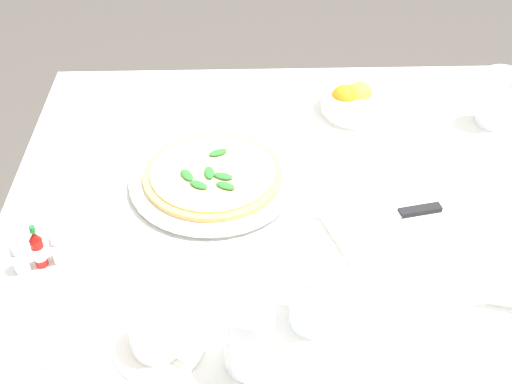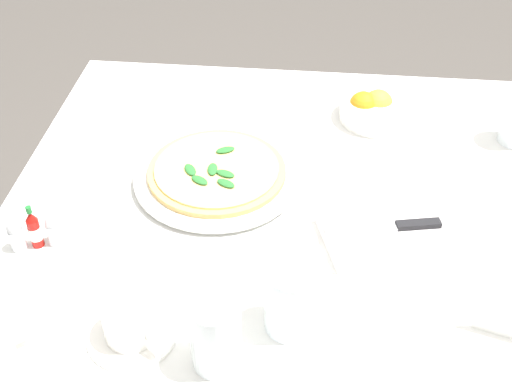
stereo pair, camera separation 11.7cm
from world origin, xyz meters
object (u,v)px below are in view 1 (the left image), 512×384
water_glass_near_left (249,339)px  water_glass_center_back (314,298)px  coffee_cup_left_edge (157,335)px  dinner_knife (392,215)px  hot_sauce_bottle (38,249)px  citrus_bowl (355,101)px  salt_shaker (20,258)px  pizza_plate (213,180)px  pepper_shaker (58,249)px  pizza (213,174)px  water_glass_back_corner (497,101)px  napkin_folded (393,221)px

water_glass_near_left → water_glass_center_back: water_glass_near_left is taller
coffee_cup_left_edge → dinner_knife: 0.45m
hot_sauce_bottle → citrus_bowl: bearing=-142.3°
salt_shaker → pizza_plate: bearing=-145.1°
water_glass_center_back → pepper_shaker: water_glass_center_back is taller
pizza → water_glass_near_left: size_ratio=2.19×
dinner_knife → salt_shaker: 0.61m
water_glass_center_back → citrus_bowl: size_ratio=0.75×
water_glass_back_corner → dinner_knife: bearing=49.1°
dinner_knife → pizza_plate: bearing=-33.5°
pizza → napkin_folded: (-0.31, 0.12, -0.01)m
dinner_knife → napkin_folded: bearing=180.0°
citrus_bowl → water_glass_center_back: bearing=75.8°
pizza_plate → dinner_knife: dinner_knife is taller
pepper_shaker → salt_shaker: bearing=19.7°
citrus_bowl → pepper_shaker: 0.69m
citrus_bowl → pepper_shaker: citrus_bowl is taller
water_glass_near_left → citrus_bowl: size_ratio=0.77×
pizza → water_glass_center_back: water_glass_center_back is taller
water_glass_back_corner → pepper_shaker: (0.82, 0.38, -0.03)m
pizza → napkin_folded: 0.33m
water_glass_back_corner → salt_shaker: size_ratio=2.10×
napkin_folded → dinner_knife: dinner_knife is taller
dinner_knife → citrus_bowl: size_ratio=1.30×
water_glass_near_left → pepper_shaker: water_glass_near_left is taller
pizza_plate → water_glass_back_corner: 0.61m
pizza → water_glass_back_corner: water_glass_back_corner is taller
coffee_cup_left_edge → dinner_knife: (-0.37, -0.25, -0.00)m
water_glass_near_left → napkin_folded: bearing=-132.3°
pepper_shaker → water_glass_near_left: bearing=145.3°
water_glass_near_left → hot_sauce_bottle: (0.33, -0.20, -0.02)m
hot_sauce_bottle → water_glass_back_corner: bearing=-155.4°
pizza_plate → pizza: (0.00, 0.00, 0.01)m
water_glass_back_corner → napkin_folded: (0.27, 0.31, -0.04)m
water_glass_center_back → citrus_bowl: 0.58m
hot_sauce_bottle → salt_shaker: hot_sauce_bottle is taller
salt_shaker → dinner_knife: bearing=-171.9°
water_glass_center_back → hot_sauce_bottle: (0.42, -0.13, -0.01)m
water_glass_near_left → water_glass_center_back: bearing=-142.5°
water_glass_back_corner → hot_sauce_bottle: 0.93m
hot_sauce_bottle → salt_shaker: size_ratio=1.48×
citrus_bowl → hot_sauce_bottle: (0.57, 0.44, 0.01)m
coffee_cup_left_edge → pepper_shaker: 0.25m
dinner_knife → citrus_bowl: (0.01, -0.36, 0.00)m
water_glass_near_left → pizza_plate: bearing=-81.7°
pizza → pepper_shaker: pepper_shaker is taller
coffee_cup_left_edge → salt_shaker: (0.23, -0.16, -0.00)m
coffee_cup_left_edge → citrus_bowl: size_ratio=0.87×
pizza_plate → water_glass_back_corner: bearing=-161.9°
pizza_plate → dinner_knife: (-0.31, 0.12, 0.01)m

